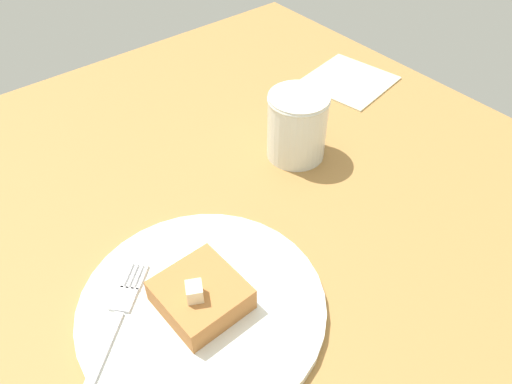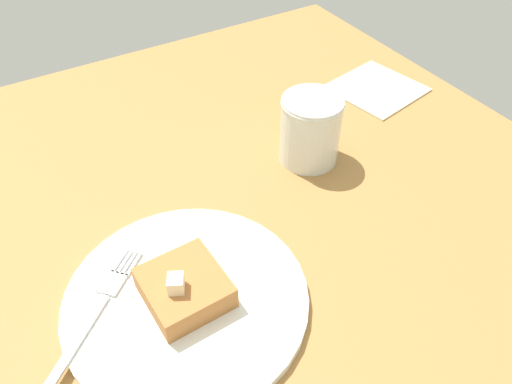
{
  "view_description": "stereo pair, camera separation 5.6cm",
  "coord_description": "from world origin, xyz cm",
  "px_view_note": "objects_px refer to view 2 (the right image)",
  "views": [
    {
      "loc": [
        20.59,
        30.48,
        45.74
      ],
      "look_at": [
        -5.0,
        -1.14,
        7.29
      ],
      "focal_mm": 35.0,
      "sensor_mm": 36.0,
      "label": 1
    },
    {
      "loc": [
        16.01,
        33.69,
        45.74
      ],
      "look_at": [
        -5.0,
        -1.14,
        7.29
      ],
      "focal_mm": 35.0,
      "sensor_mm": 36.0,
      "label": 2
    }
  ],
  "objects_px": {
    "plate": "(186,299)",
    "fork": "(101,304)",
    "napkin": "(376,89)",
    "syrup_jar": "(310,133)"
  },
  "relations": [
    {
      "from": "plate",
      "to": "fork",
      "type": "height_order",
      "value": "fork"
    },
    {
      "from": "napkin",
      "to": "fork",
      "type": "bearing_deg",
      "value": 19.05
    },
    {
      "from": "fork",
      "to": "syrup_jar",
      "type": "bearing_deg",
      "value": -163.67
    },
    {
      "from": "fork",
      "to": "syrup_jar",
      "type": "relative_size",
      "value": 1.42
    },
    {
      "from": "plate",
      "to": "syrup_jar",
      "type": "xyz_separation_m",
      "value": [
        -0.24,
        -0.13,
        0.03
      ]
    },
    {
      "from": "fork",
      "to": "plate",
      "type": "bearing_deg",
      "value": 156.04
    },
    {
      "from": "plate",
      "to": "syrup_jar",
      "type": "distance_m",
      "value": 0.27
    },
    {
      "from": "napkin",
      "to": "plate",
      "type": "bearing_deg",
      "value": 25.79
    },
    {
      "from": "plate",
      "to": "fork",
      "type": "distance_m",
      "value": 0.08
    },
    {
      "from": "plate",
      "to": "napkin",
      "type": "relative_size",
      "value": 1.93
    }
  ]
}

